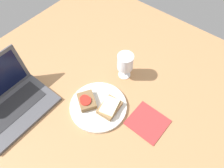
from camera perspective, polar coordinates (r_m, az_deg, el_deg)
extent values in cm
cube|color=#B27F51|center=(105.14, -2.06, -2.60)|extent=(140.00, 140.00, 3.00)
cylinder|color=silver|center=(99.31, -3.60, -5.81)|extent=(25.78, 25.78, 1.35)
cube|color=brown|center=(98.90, -6.62, -4.40)|extent=(10.89, 11.51, 2.56)
cylinder|color=red|center=(97.16, -6.91, -4.36)|extent=(4.93, 4.93, 0.59)
cylinder|color=red|center=(97.75, -7.20, -3.89)|extent=(4.33, 4.33, 0.49)
cube|color=#937047|center=(96.77, -0.63, -6.17)|extent=(11.06, 8.49, 2.21)
cube|color=#F4EAB7|center=(95.47, -0.64, -5.74)|extent=(10.12, 8.37, 0.75)
cylinder|color=white|center=(109.88, 3.24, 2.52)|extent=(6.09, 6.09, 0.40)
cylinder|color=white|center=(107.55, 3.32, 3.48)|extent=(0.95, 0.95, 5.52)
cylinder|color=white|center=(102.43, 3.49, 5.80)|extent=(7.69, 7.69, 7.81)
cylinder|color=white|center=(103.05, 3.47, 5.50)|extent=(7.07, 7.07, 6.17)
cube|color=#4C4C51|center=(106.66, -23.56, -6.44)|extent=(33.78, 21.67, 1.54)
cube|color=#232326|center=(107.12, -24.31, -5.61)|extent=(27.70, 11.92, 0.16)
cube|color=#B23333|center=(97.13, 9.14, -9.99)|extent=(14.80, 15.91, 0.40)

